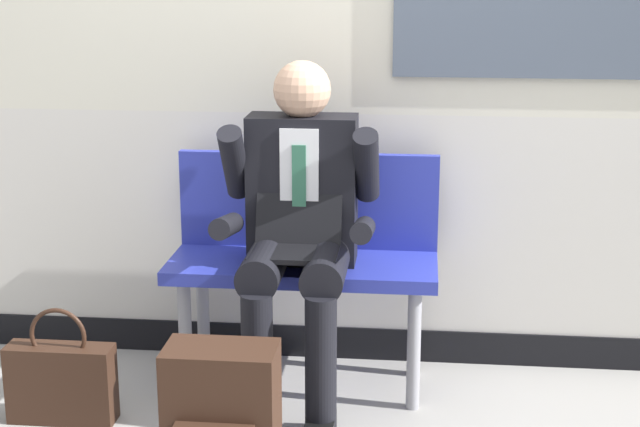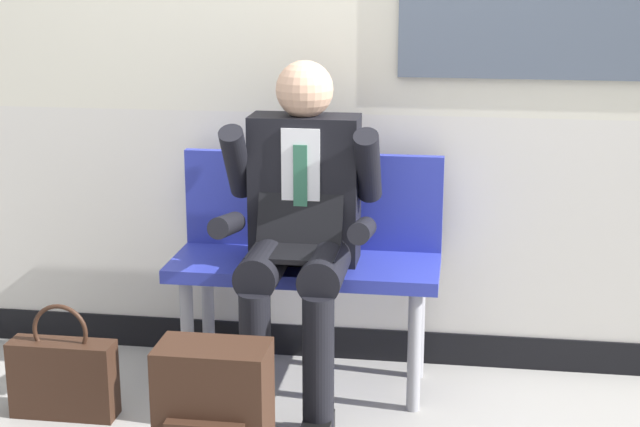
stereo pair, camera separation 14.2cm
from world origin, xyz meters
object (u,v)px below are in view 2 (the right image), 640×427
person_seated (299,226)px  backpack (214,423)px  handbag (63,376)px  bench_with_person (308,249)px

person_seated → backpack: bearing=-102.0°
backpack → handbag: size_ratio=1.15×
person_seated → backpack: size_ratio=2.56×
bench_with_person → person_seated: size_ratio=0.80×
bench_with_person → handbag: bearing=-151.5°
person_seated → backpack: 0.84m
bench_with_person → backpack: bench_with_person is taller
person_seated → handbag: person_seated is taller
person_seated → handbag: size_ratio=2.94×
bench_with_person → person_seated: bearing=-90.0°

